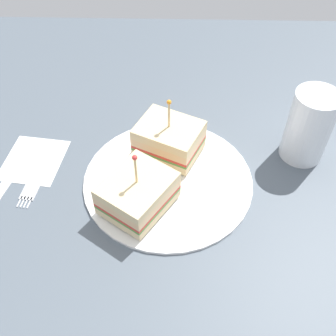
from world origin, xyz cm
name	(u,v)px	position (x,y,z in cm)	size (l,w,h in cm)	color
ground_plane	(168,185)	(0.00, 0.00, -1.00)	(100.02, 100.02, 2.00)	#4C5660
plate	(168,179)	(0.00, 0.00, 0.47)	(25.34, 25.34, 0.95)	white
sandwich_half_front	(138,193)	(-5.09, 3.99, 3.36)	(12.20, 11.75, 9.77)	beige
sandwich_half_back	(170,139)	(5.53, -0.21, 3.54)	(10.64, 11.59, 10.06)	beige
drink_glass	(308,129)	(6.41, -21.03, 5.38)	(6.72, 6.72, 11.61)	#B74C33
napkin	(34,160)	(3.77, 21.36, 0.07)	(9.88, 8.89, 0.15)	white
fork	(35,181)	(-0.64, 20.08, 0.18)	(13.19, 2.83, 0.35)	silver
knife	(12,174)	(0.71, 23.92, 0.18)	(13.17, 3.96, 0.35)	silver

